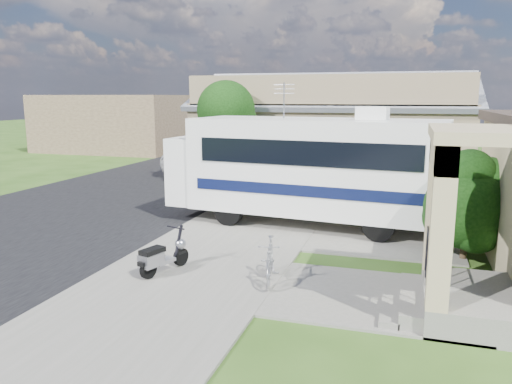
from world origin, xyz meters
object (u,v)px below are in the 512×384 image
(shrub, at_px, (470,204))
(pickup_truck, at_px, (214,156))
(motorhome, at_px, (307,166))
(van, at_px, (250,144))
(bicycle, at_px, (270,263))
(scooter, at_px, (161,257))
(garden_hose, at_px, (418,291))

(shrub, bearing_deg, pickup_truck, 134.41)
(motorhome, distance_m, van, 17.25)
(shrub, height_order, bicycle, shrub)
(scooter, bearing_deg, garden_hose, 21.92)
(van, bearing_deg, bicycle, -73.68)
(pickup_truck, bearing_deg, motorhome, 134.23)
(motorhome, bearing_deg, bicycle, -81.47)
(garden_hose, bearing_deg, bicycle, -175.11)
(shrub, bearing_deg, van, 122.15)
(motorhome, relative_size, scooter, 5.92)
(shrub, bearing_deg, garden_hose, -112.80)
(scooter, height_order, pickup_truck, pickup_truck)
(shrub, distance_m, van, 21.25)
(shrub, bearing_deg, bicycle, -144.38)
(shrub, relative_size, pickup_truck, 0.44)
(motorhome, xyz_separation_m, van, (-6.88, 15.79, -0.96))
(shrub, relative_size, scooter, 1.88)
(shrub, distance_m, garden_hose, 3.21)
(scooter, xyz_separation_m, bicycle, (2.42, 0.22, 0.02))
(shrub, xyz_separation_m, scooter, (-6.56, -3.19, -0.95))
(bicycle, bearing_deg, pickup_truck, 104.15)
(motorhome, bearing_deg, garden_hose, -50.85)
(scooter, distance_m, pickup_truck, 15.26)
(motorhome, distance_m, garden_hose, 6.16)
(shrub, bearing_deg, motorhome, 153.53)
(garden_hose, bearing_deg, pickup_truck, 125.38)
(scooter, height_order, bicycle, scooter)
(van, height_order, garden_hose, van)
(motorhome, relative_size, bicycle, 5.55)
(motorhome, distance_m, shrub, 4.96)
(motorhome, bearing_deg, scooter, -106.28)
(bicycle, bearing_deg, van, 97.02)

